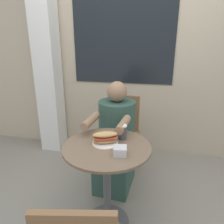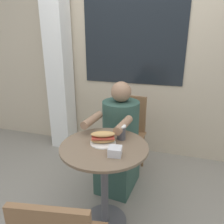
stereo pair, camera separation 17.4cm
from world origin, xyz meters
name	(u,v)px [view 1 (the left image)]	position (x,y,z in m)	size (l,w,h in m)	color
ground_plane	(107,222)	(0.00, 0.00, 0.00)	(8.00, 8.00, 0.00)	gray
storefront_wall	(131,45)	(0.00, 1.38, 1.40)	(8.00, 0.09, 2.80)	#B7A88E
lattice_pillar	(47,61)	(-1.04, 1.18, 1.20)	(0.27, 0.27, 2.40)	silver
cafe_table	(107,169)	(0.00, 0.00, 0.53)	(0.67, 0.67, 0.73)	brown
diner_chair	(122,126)	(-0.02, 0.87, 0.52)	(0.41, 0.41, 0.87)	brown
seated_diner	(116,144)	(-0.03, 0.52, 0.47)	(0.41, 0.66, 1.10)	#2D4C42
sandwich_on_plate	(105,139)	(-0.02, 0.03, 0.77)	(0.20, 0.20, 0.10)	white
drink_cup	(122,132)	(0.09, 0.14, 0.79)	(0.07, 0.07, 0.12)	#424247
napkin_box	(120,151)	(0.12, -0.11, 0.76)	(0.10, 0.10, 0.06)	silver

